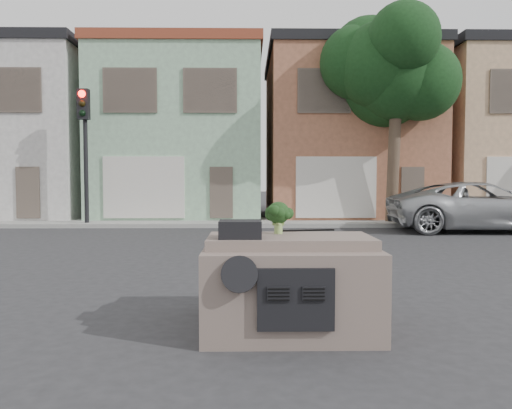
{
  "coord_description": "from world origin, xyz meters",
  "views": [
    {
      "loc": [
        -0.49,
        -8.99,
        1.8
      ],
      "look_at": [
        -0.34,
        0.5,
        1.3
      ],
      "focal_mm": 35.0,
      "sensor_mm": 36.0,
      "label": 1
    }
  ],
  "objects": [
    {
      "name": "tree_near",
      "position": [
        5.0,
        9.8,
        4.25
      ],
      "size": [
        4.4,
        4.0,
        8.5
      ],
      "primitive_type": "cube",
      "color": "#153616",
      "rests_on": "ground"
    },
    {
      "name": "townhouse_white",
      "position": [
        -11.0,
        14.5,
        3.77
      ],
      "size": [
        7.2,
        8.2,
        7.55
      ],
      "primitive_type": "cube",
      "color": "beige",
      "rests_on": "ground"
    },
    {
      "name": "car_dashboard",
      "position": [
        0.0,
        -3.0,
        0.56
      ],
      "size": [
        2.0,
        1.8,
        1.12
      ],
      "primitive_type": "cube",
      "color": "#75635A",
      "rests_on": "ground"
    },
    {
      "name": "sidewalk",
      "position": [
        0.0,
        10.5,
        0.07
      ],
      "size": [
        40.0,
        3.0,
        0.15
      ],
      "primitive_type": "cube",
      "color": "gray",
      "rests_on": "ground"
    },
    {
      "name": "townhouse_mint",
      "position": [
        -3.5,
        14.5,
        3.77
      ],
      "size": [
        7.2,
        8.2,
        7.55
      ],
      "primitive_type": "cube",
      "color": "#92BB98",
      "rests_on": "ground"
    },
    {
      "name": "traffic_signal",
      "position": [
        -6.5,
        9.5,
        2.55
      ],
      "size": [
        0.4,
        0.4,
        5.1
      ],
      "primitive_type": "cube",
      "color": "black",
      "rests_on": "ground"
    },
    {
      "name": "townhouse_tan",
      "position": [
        4.0,
        14.5,
        3.77
      ],
      "size": [
        7.2,
        8.2,
        7.55
      ],
      "primitive_type": "cube",
      "color": "#9E6045",
      "rests_on": "ground"
    },
    {
      "name": "ground_plane",
      "position": [
        0.0,
        0.0,
        0.0
      ],
      "size": [
        120.0,
        120.0,
        0.0
      ],
      "primitive_type": "plane",
      "color": "#303033",
      "rests_on": "ground"
    },
    {
      "name": "wiper_arm",
      "position": [
        0.28,
        -2.62,
        1.13
      ],
      "size": [
        0.69,
        0.15,
        0.02
      ],
      "primitive_type": "cube",
      "rotation": [
        0.0,
        0.0,
        0.17
      ],
      "color": "black",
      "rests_on": "car_dashboard"
    },
    {
      "name": "silver_pickup",
      "position": [
        7.38,
        7.74,
        0.0
      ],
      "size": [
        6.19,
        3.1,
        1.68
      ],
      "primitive_type": "imported",
      "rotation": [
        0.0,
        0.0,
        1.52
      ],
      "color": "#B0B2B6",
      "rests_on": "ground"
    },
    {
      "name": "broccoli",
      "position": [
        -0.12,
        -2.91,
        1.32
      ],
      "size": [
        0.46,
        0.46,
        0.4
      ],
      "primitive_type": "cube",
      "rotation": [
        0.0,
        0.0,
        2.46
      ],
      "color": "black",
      "rests_on": "car_dashboard"
    },
    {
      "name": "instrument_hump",
      "position": [
        -0.58,
        -3.35,
        1.22
      ],
      "size": [
        0.48,
        0.38,
        0.2
      ],
      "primitive_type": "cube",
      "color": "black",
      "rests_on": "car_dashboard"
    },
    {
      "name": "townhouse_beige",
      "position": [
        11.5,
        14.5,
        3.77
      ],
      "size": [
        7.2,
        8.2,
        7.55
      ],
      "primitive_type": "cube",
      "color": "tan",
      "rests_on": "ground"
    }
  ]
}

